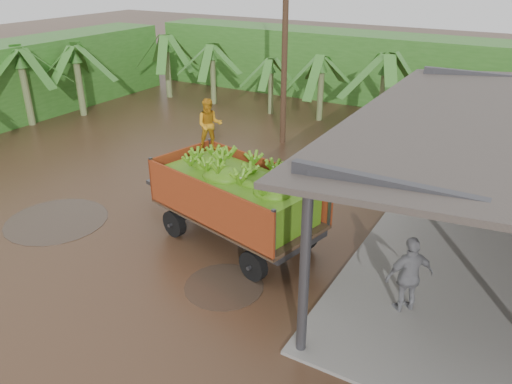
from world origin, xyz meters
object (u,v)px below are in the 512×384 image
Objects in this scene: banana_trailer at (236,196)px; utility_pole at (285,39)px; man_blue at (197,178)px; man_grey at (409,276)px.

utility_pole is (-2.77, 8.08, 2.90)m from banana_trailer.
banana_trailer is 2.75m from man_blue.
man_blue is 0.98× the size of man_grey.
man_blue is 7.54m from utility_pole.
utility_pole is (-0.43, 6.72, 3.39)m from man_blue.
man_grey is at bearing 5.10° from banana_trailer.
man_blue is (-2.34, 1.36, -0.49)m from banana_trailer.
man_blue is 7.53m from man_grey.
banana_trailer is 3.49× the size of man_grey.
banana_trailer is 3.57× the size of man_blue.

